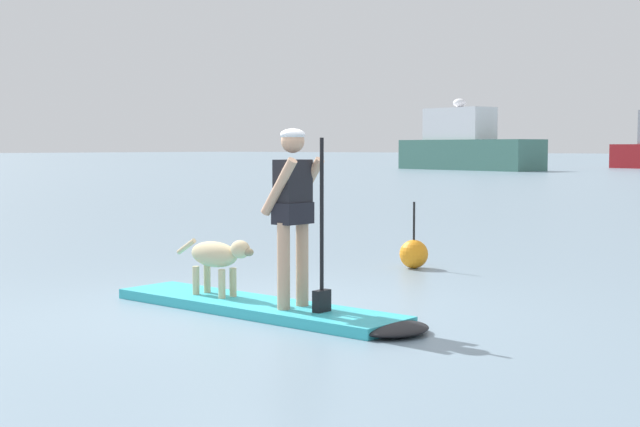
{
  "coord_description": "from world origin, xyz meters",
  "views": [
    {
      "loc": [
        5.97,
        -6.35,
        1.6
      ],
      "look_at": [
        0.0,
        1.0,
        0.9
      ],
      "focal_mm": 50.86,
      "sensor_mm": 36.0,
      "label": 1
    }
  ],
  "objects_px": {
    "dog": "(218,257)",
    "marker_buoy": "(414,254)",
    "person_paddler": "(294,205)",
    "moored_boat_far_starboard": "(467,146)",
    "paddleboard": "(272,309)"
  },
  "relations": [
    {
      "from": "person_paddler",
      "to": "moored_boat_far_starboard",
      "type": "xyz_separation_m",
      "value": [
        -26.26,
        48.82,
        0.56
      ]
    },
    {
      "from": "marker_buoy",
      "to": "paddleboard",
      "type": "bearing_deg",
      "value": -78.06
    },
    {
      "from": "marker_buoy",
      "to": "dog",
      "type": "bearing_deg",
      "value": -89.73
    },
    {
      "from": "paddleboard",
      "to": "dog",
      "type": "xyz_separation_m",
      "value": [
        -0.75,
        0.01,
        0.45
      ]
    },
    {
      "from": "person_paddler",
      "to": "dog",
      "type": "xyz_separation_m",
      "value": [
        -1.03,
        0.02,
        -0.56
      ]
    },
    {
      "from": "dog",
      "to": "person_paddler",
      "type": "bearing_deg",
      "value": -1.0
    },
    {
      "from": "dog",
      "to": "marker_buoy",
      "type": "bearing_deg",
      "value": 90.27
    },
    {
      "from": "person_paddler",
      "to": "moored_boat_far_starboard",
      "type": "relative_size",
      "value": 0.15
    },
    {
      "from": "paddleboard",
      "to": "marker_buoy",
      "type": "bearing_deg",
      "value": 101.94
    },
    {
      "from": "paddleboard",
      "to": "moored_boat_far_starboard",
      "type": "bearing_deg",
      "value": 118.03
    },
    {
      "from": "person_paddler",
      "to": "marker_buoy",
      "type": "distance_m",
      "value": 3.88
    },
    {
      "from": "paddleboard",
      "to": "moored_boat_far_starboard",
      "type": "height_order",
      "value": "moored_boat_far_starboard"
    },
    {
      "from": "person_paddler",
      "to": "moored_boat_far_starboard",
      "type": "distance_m",
      "value": 55.44
    },
    {
      "from": "paddleboard",
      "to": "marker_buoy",
      "type": "relative_size",
      "value": 4.08
    },
    {
      "from": "dog",
      "to": "paddleboard",
      "type": "bearing_deg",
      "value": -1.0
    }
  ]
}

